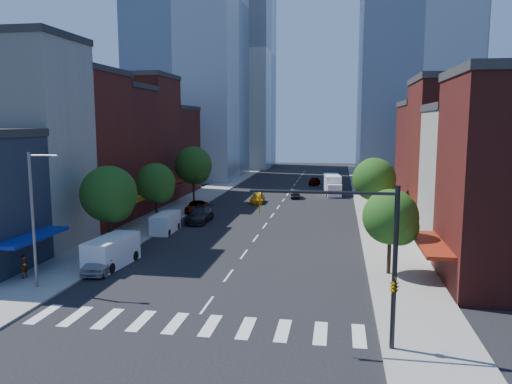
{
  "coord_description": "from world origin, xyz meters",
  "views": [
    {
      "loc": [
        7.76,
        -28.3,
        11.06
      ],
      "look_at": [
        0.62,
        14.51,
        5.0
      ],
      "focal_mm": 35.0,
      "sensor_mm": 36.0,
      "label": 1
    }
  ],
  "objects_px": {
    "parked_car_rear": "(200,215)",
    "pedestrian_near": "(24,266)",
    "taxi": "(257,198)",
    "traffic_car_far": "(315,181)",
    "traffic_car_oncoming": "(295,194)",
    "pedestrian_far": "(110,235)",
    "cargo_van_near": "(111,252)",
    "cargo_van_far": "(165,223)",
    "parked_car_third": "(196,207)",
    "box_truck": "(332,185)",
    "parked_car_second": "(166,225)",
    "parked_car_front": "(103,261)"
  },
  "relations": [
    {
      "from": "parked_car_rear",
      "to": "pedestrian_near",
      "type": "height_order",
      "value": "pedestrian_near"
    },
    {
      "from": "taxi",
      "to": "traffic_car_far",
      "type": "height_order",
      "value": "traffic_car_far"
    },
    {
      "from": "traffic_car_oncoming",
      "to": "traffic_car_far",
      "type": "height_order",
      "value": "traffic_car_far"
    },
    {
      "from": "taxi",
      "to": "pedestrian_far",
      "type": "relative_size",
      "value": 2.38
    },
    {
      "from": "cargo_van_near",
      "to": "pedestrian_far",
      "type": "relative_size",
      "value": 2.94
    },
    {
      "from": "cargo_van_far",
      "to": "parked_car_rear",
      "type": "bearing_deg",
      "value": 69.62
    },
    {
      "from": "cargo_van_far",
      "to": "parked_car_third",
      "type": "bearing_deg",
      "value": 88.85
    },
    {
      "from": "parked_car_rear",
      "to": "pedestrian_far",
      "type": "height_order",
      "value": "pedestrian_far"
    },
    {
      "from": "parked_car_rear",
      "to": "taxi",
      "type": "bearing_deg",
      "value": 72.67
    },
    {
      "from": "box_truck",
      "to": "taxi",
      "type": "bearing_deg",
      "value": -142.21
    },
    {
      "from": "parked_car_second",
      "to": "parked_car_third",
      "type": "distance_m",
      "value": 10.98
    },
    {
      "from": "pedestrian_far",
      "to": "pedestrian_near",
      "type": "bearing_deg",
      "value": 15.82
    },
    {
      "from": "parked_car_rear",
      "to": "box_truck",
      "type": "relative_size",
      "value": 0.73
    },
    {
      "from": "parked_car_rear",
      "to": "pedestrian_far",
      "type": "xyz_separation_m",
      "value": [
        -4.8,
        -12.23,
        0.27
      ]
    },
    {
      "from": "traffic_car_oncoming",
      "to": "parked_car_rear",
      "type": "bearing_deg",
      "value": 60.15
    },
    {
      "from": "parked_car_second",
      "to": "box_truck",
      "type": "bearing_deg",
      "value": 57.59
    },
    {
      "from": "parked_car_rear",
      "to": "taxi",
      "type": "relative_size",
      "value": 1.26
    },
    {
      "from": "parked_car_front",
      "to": "parked_car_rear",
      "type": "xyz_separation_m",
      "value": [
        2.0,
        19.29,
        0.02
      ]
    },
    {
      "from": "parked_car_rear",
      "to": "traffic_car_oncoming",
      "type": "relative_size",
      "value": 1.45
    },
    {
      "from": "cargo_van_near",
      "to": "cargo_van_far",
      "type": "bearing_deg",
      "value": 94.88
    },
    {
      "from": "parked_car_front",
      "to": "traffic_car_far",
      "type": "height_order",
      "value": "parked_car_front"
    },
    {
      "from": "cargo_van_near",
      "to": "pedestrian_far",
      "type": "distance_m",
      "value": 6.33
    },
    {
      "from": "cargo_van_far",
      "to": "box_truck",
      "type": "distance_m",
      "value": 34.07
    },
    {
      "from": "parked_car_front",
      "to": "parked_car_third",
      "type": "xyz_separation_m",
      "value": [
        0.0,
        24.89,
        -0.08
      ]
    },
    {
      "from": "parked_car_front",
      "to": "cargo_van_far",
      "type": "relative_size",
      "value": 1.01
    },
    {
      "from": "parked_car_second",
      "to": "traffic_car_oncoming",
      "type": "height_order",
      "value": "parked_car_second"
    },
    {
      "from": "parked_car_rear",
      "to": "pedestrian_far",
      "type": "relative_size",
      "value": 2.99
    },
    {
      "from": "cargo_van_near",
      "to": "taxi",
      "type": "bearing_deg",
      "value": 84.05
    },
    {
      "from": "parked_car_rear",
      "to": "traffic_car_oncoming",
      "type": "distance_m",
      "value": 21.65
    },
    {
      "from": "parked_car_rear",
      "to": "pedestrian_near",
      "type": "xyz_separation_m",
      "value": [
        -6.51,
        -22.11,
        0.17
      ]
    },
    {
      "from": "taxi",
      "to": "pedestrian_far",
      "type": "xyz_separation_m",
      "value": [
        -9.0,
        -26.61,
        0.44
      ]
    },
    {
      "from": "box_truck",
      "to": "pedestrian_near",
      "type": "relative_size",
      "value": 4.57
    },
    {
      "from": "parked_car_third",
      "to": "parked_car_rear",
      "type": "xyz_separation_m",
      "value": [
        2.0,
        -5.6,
        0.1
      ]
    },
    {
      "from": "box_truck",
      "to": "pedestrian_far",
      "type": "bearing_deg",
      "value": -123.94
    },
    {
      "from": "traffic_car_far",
      "to": "cargo_van_near",
      "type": "bearing_deg",
      "value": 82.37
    },
    {
      "from": "parked_car_front",
      "to": "parked_car_second",
      "type": "height_order",
      "value": "parked_car_front"
    },
    {
      "from": "parked_car_second",
      "to": "pedestrian_far",
      "type": "bearing_deg",
      "value": -115.66
    },
    {
      "from": "traffic_car_oncoming",
      "to": "pedestrian_near",
      "type": "height_order",
      "value": "pedestrian_near"
    },
    {
      "from": "parked_car_third",
      "to": "cargo_van_near",
      "type": "distance_m",
      "value": 23.52
    },
    {
      "from": "traffic_car_oncoming",
      "to": "box_truck",
      "type": "relative_size",
      "value": 0.5
    },
    {
      "from": "parked_car_third",
      "to": "taxi",
      "type": "height_order",
      "value": "parked_car_third"
    },
    {
      "from": "parked_car_rear",
      "to": "pedestrian_near",
      "type": "relative_size",
      "value": 3.35
    },
    {
      "from": "traffic_car_oncoming",
      "to": "box_truck",
      "type": "distance_m",
      "value": 7.01
    },
    {
      "from": "parked_car_front",
      "to": "pedestrian_near",
      "type": "relative_size",
      "value": 2.77
    },
    {
      "from": "parked_car_second",
      "to": "traffic_car_far",
      "type": "bearing_deg",
      "value": 69.06
    },
    {
      "from": "cargo_van_far",
      "to": "box_truck",
      "type": "bearing_deg",
      "value": 60.17
    },
    {
      "from": "pedestrian_far",
      "to": "cargo_van_near",
      "type": "bearing_deg",
      "value": 51.76
    },
    {
      "from": "cargo_van_near",
      "to": "taxi",
      "type": "height_order",
      "value": "cargo_van_near"
    },
    {
      "from": "parked_car_second",
      "to": "cargo_van_near",
      "type": "xyz_separation_m",
      "value": [
        -0.01,
        -12.54,
        0.39
      ]
    },
    {
      "from": "parked_car_rear",
      "to": "cargo_van_near",
      "type": "bearing_deg",
      "value": -97.43
    }
  ]
}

